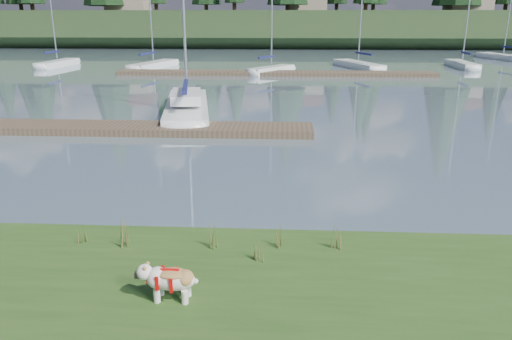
{
  "coord_description": "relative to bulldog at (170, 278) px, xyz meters",
  "views": [
    {
      "loc": [
        2.81,
        -11.4,
        4.79
      ],
      "look_at": [
        2.18,
        -0.5,
        1.37
      ],
      "focal_mm": 35.0,
      "sensor_mm": 36.0,
      "label": 1
    }
  ],
  "objects": [
    {
      "name": "bulldog",
      "position": [
        0.0,
        0.0,
        0.0
      ],
      "size": [
        0.99,
        0.45,
        0.6
      ],
      "rotation": [
        0.0,
        0.0,
        3.11
      ],
      "color": "silver",
      "rests_on": "bank"
    },
    {
      "name": "weed_4",
      "position": [
        1.37,
        1.43,
        -0.2
      ],
      "size": [
        0.17,
        0.14,
        0.43
      ],
      "color": "#475B23",
      "rests_on": "bank"
    },
    {
      "name": "ground",
      "position": [
        -1.01,
        34.35,
        -0.72
      ],
      "size": [
        200.0,
        200.0,
        0.0
      ],
      "primitive_type": "plane",
      "color": "gray",
      "rests_on": "ground"
    },
    {
      "name": "dock_near",
      "position": [
        -5.01,
        13.35,
        -0.57
      ],
      "size": [
        16.0,
        2.0,
        0.3
      ],
      "primitive_type": "cube",
      "color": "#4C3D2C",
      "rests_on": "ground"
    },
    {
      "name": "sailboat_bg_2",
      "position": [
        0.93,
        35.96,
        -0.39
      ],
      "size": [
        4.32,
        5.53,
        9.13
      ],
      "rotation": [
        0.0,
        0.0,
        0.97
      ],
      "color": "white",
      "rests_on": "ground"
    },
    {
      "name": "sailboat_main",
      "position": [
        -3.21,
        18.23,
        -0.31
      ],
      "size": [
        3.63,
        10.21,
        14.29
      ],
      "rotation": [
        0.0,
        0.0,
        1.74
      ],
      "color": "white",
      "rests_on": "ground"
    },
    {
      "name": "mud_lip",
      "position": [
        -1.01,
        2.75,
        -0.65
      ],
      "size": [
        60.0,
        0.5,
        0.14
      ],
      "primitive_type": "cube",
      "color": "#33281C",
      "rests_on": "ground"
    },
    {
      "name": "sailboat_bg_1",
      "position": [
        -10.17,
        39.83,
        -0.4
      ],
      "size": [
        3.56,
        7.95,
        11.69
      ],
      "rotation": [
        0.0,
        0.0,
        1.3
      ],
      "color": "white",
      "rests_on": "ground"
    },
    {
      "name": "weed_2",
      "position": [
        1.74,
        1.99,
        -0.12
      ],
      "size": [
        0.17,
        0.14,
        0.61
      ],
      "color": "#475B23",
      "rests_on": "bank"
    },
    {
      "name": "weed_3",
      "position": [
        -2.22,
        1.97,
        -0.16
      ],
      "size": [
        0.17,
        0.14,
        0.5
      ],
      "color": "#475B23",
      "rests_on": "bank"
    },
    {
      "name": "dock_far",
      "position": [
        0.99,
        34.35,
        -0.57
      ],
      "size": [
        26.0,
        2.2,
        0.3
      ],
      "primitive_type": "cube",
      "color": "#4C3D2C",
      "rests_on": "ground"
    },
    {
      "name": "sailboat_bg_4",
      "position": [
        18.22,
        41.76,
        -0.4
      ],
      "size": [
        1.42,
        7.0,
        10.43
      ],
      "rotation": [
        0.0,
        0.0,
        1.57
      ],
      "color": "white",
      "rests_on": "ground"
    },
    {
      "name": "weed_1",
      "position": [
        0.4,
        1.89,
        -0.14
      ],
      "size": [
        0.17,
        0.14,
        0.55
      ],
      "color": "#475B23",
      "rests_on": "bank"
    },
    {
      "name": "ridge",
      "position": [
        -1.01,
        77.35,
        1.78
      ],
      "size": [
        200.0,
        20.0,
        5.0
      ],
      "primitive_type": "cube",
      "color": "#1E2F17",
      "rests_on": "ground"
    },
    {
      "name": "sailboat_bg_0",
      "position": [
        -19.81,
        40.7,
        -0.4
      ],
      "size": [
        1.98,
        6.93,
        10.04
      ],
      "rotation": [
        0.0,
        0.0,
        1.48
      ],
      "color": "white",
      "rests_on": "ground"
    },
    {
      "name": "sailboat_bg_5",
      "position": [
        25.42,
        50.88,
        -0.41
      ],
      "size": [
        3.62,
        8.67,
        12.1
      ],
      "rotation": [
        0.0,
        0.0,
        1.81
      ],
      "color": "white",
      "rests_on": "ground"
    },
    {
      "name": "sailboat_bg_3",
      "position": [
        8.26,
        40.86,
        -0.4
      ],
      "size": [
        4.38,
        8.32,
        12.12
      ],
      "rotation": [
        0.0,
        0.0,
        1.92
      ],
      "color": "white",
      "rests_on": "ground"
    },
    {
      "name": "weed_0",
      "position": [
        -1.34,
        1.86,
        -0.07
      ],
      "size": [
        0.17,
        0.14,
        0.72
      ],
      "color": "#475B23",
      "rests_on": "bank"
    },
    {
      "name": "weed_5",
      "position": [
        2.88,
        2.03,
        -0.15
      ],
      "size": [
        0.17,
        0.14,
        0.54
      ],
      "color": "#475B23",
      "rests_on": "bank"
    }
  ]
}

